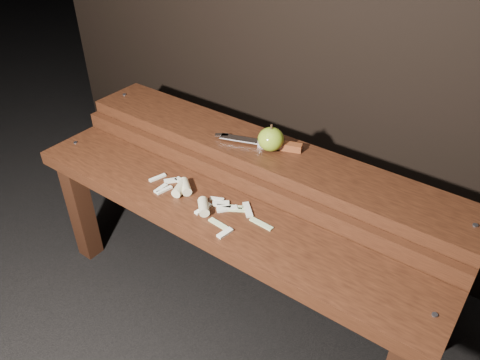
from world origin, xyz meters
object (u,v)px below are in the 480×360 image
Objects in this scene: bench_front_tier at (213,231)px; bench_rear_tier at (262,173)px; apple at (271,139)px; knife at (272,144)px.

bench_rear_tier reaches higher than bench_front_tier.
bench_front_tier is 0.29m from apple.
knife is at bearing 40.06° from bench_rear_tier.
apple is at bearing -73.78° from knife.
knife reaches higher than bench_front_tier.
knife is (0.02, 0.24, 0.16)m from bench_front_tier.
apple is 0.03m from knife.
knife is at bearing 85.38° from bench_front_tier.
bench_front_tier is 0.23m from bench_rear_tier.
bench_rear_tier is 15.66× the size of apple.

